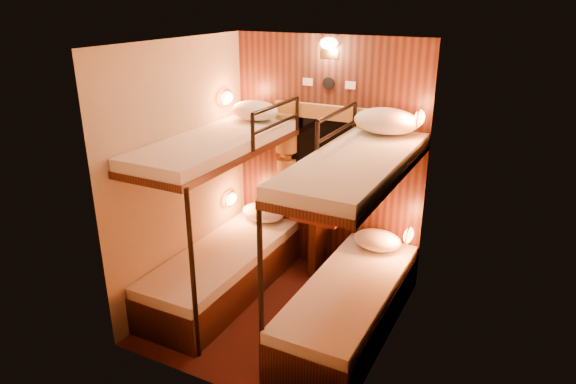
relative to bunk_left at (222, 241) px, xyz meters
The scene contains 22 objects.
floor 0.86m from the bunk_left, ahead, with size 2.10×2.10×0.00m, color #390F0F.
ceiling 1.95m from the bunk_left, ahead, with size 2.10×2.10×0.00m, color silver.
wall_back 1.34m from the bunk_left, 56.56° to the left, with size 2.40×2.40×0.00m, color #C6B293.
wall_front 1.44m from the bunk_left, 59.93° to the right, with size 2.40×2.40×0.00m, color #C6B293.
wall_left 0.74m from the bunk_left, 168.93° to the right, with size 2.40×2.40×0.00m, color #C6B293.
wall_right 1.77m from the bunk_left, ahead, with size 2.40×2.40×0.00m, color #C6B293.
back_panel 1.33m from the bunk_left, 56.16° to the left, with size 2.00×0.03×2.40m, color black.
bunk_left is the anchor object (origin of this frame).
bunk_right 1.30m from the bunk_left, ahead, with size 0.72×1.90×1.82m.
window 1.30m from the bunk_left, 55.30° to the left, with size 1.00×0.12×0.79m.
curtains 1.32m from the bunk_left, 54.32° to the left, with size 1.10×0.22×1.00m.
back_fixtures 2.03m from the bunk_left, 55.16° to the left, with size 0.54×0.09×0.48m.
reading_lamps 1.13m from the bunk_left, 44.25° to the left, with size 2.00×0.20×1.25m.
table 1.02m from the bunk_left, 50.33° to the left, with size 0.50×0.34×0.66m.
bottle_left 0.97m from the bunk_left, 53.56° to the left, with size 0.07×0.07×0.25m.
bottle_right 1.12m from the bunk_left, 48.73° to the left, with size 0.06×0.06×0.21m.
sachet_a 1.00m from the bunk_left, 44.48° to the left, with size 0.08×0.06×0.01m, color silver.
sachet_b 1.12m from the bunk_left, 47.61° to the left, with size 0.07×0.05×0.00m, color silver.
pillow_lower_left 0.78m from the bunk_left, 90.16° to the left, with size 0.48×0.34×0.19m, color white.
pillow_lower_right 1.48m from the bunk_left, 28.56° to the left, with size 0.46×0.33×0.18m, color white.
pillow_upper_left 1.30m from the bunk_left, 90.19° to the left, with size 0.48×0.35×0.19m, color white.
pillow_upper_right 1.88m from the bunk_left, 29.17° to the left, with size 0.58×0.41×0.23m, color white.
Camera 1 is at (1.91, -3.53, 2.74)m, focal length 32.00 mm.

